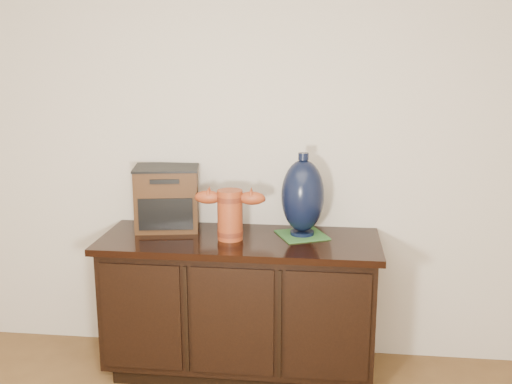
# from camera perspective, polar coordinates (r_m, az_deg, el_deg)

# --- Properties ---
(room) EXTENTS (5.00, 5.00, 5.00)m
(room) POSITION_cam_1_polar(r_m,az_deg,el_deg) (0.94, -22.20, -13.09)
(room) COLOR brown
(room) RESTS_ON ground
(sideboard) EXTENTS (1.46, 0.56, 0.75)m
(sideboard) POSITION_cam_1_polar(r_m,az_deg,el_deg) (3.27, -1.56, -10.60)
(sideboard) COLOR black
(sideboard) RESTS_ON ground
(terracotta_vessel) EXTENTS (0.37, 0.14, 0.26)m
(terracotta_vessel) POSITION_cam_1_polar(r_m,az_deg,el_deg) (3.08, -2.49, -1.90)
(terracotta_vessel) COLOR #9D411C
(terracotta_vessel) RESTS_ON sideboard
(tv_radio) EXTENTS (0.39, 0.33, 0.35)m
(tv_radio) POSITION_cam_1_polar(r_m,az_deg,el_deg) (3.31, -8.45, -0.53)
(tv_radio) COLOR #39200E
(tv_radio) RESTS_ON sideboard
(green_mat) EXTENTS (0.31, 0.31, 0.01)m
(green_mat) POSITION_cam_1_polar(r_m,az_deg,el_deg) (3.19, 4.40, -4.09)
(green_mat) COLOR #2D5E2A
(green_mat) RESTS_ON sideboard
(lamp_base) EXTENTS (0.30, 0.30, 0.44)m
(lamp_base) POSITION_cam_1_polar(r_m,az_deg,el_deg) (3.13, 4.47, -0.40)
(lamp_base) COLOR black
(lamp_base) RESTS_ON green_mat
(spray_can) EXTENTS (0.06, 0.06, 0.17)m
(spray_can) POSITION_cam_1_polar(r_m,az_deg,el_deg) (3.21, -2.01, -2.40)
(spray_can) COLOR #59100F
(spray_can) RESTS_ON sideboard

